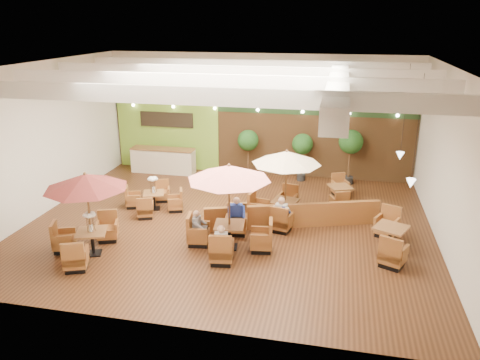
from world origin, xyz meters
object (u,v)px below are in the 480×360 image
(table_2, at_px, (284,170))
(table_4, at_px, (390,239))
(topiary_1, at_px, (302,146))
(topiary_2, at_px, (351,144))
(booth_divider, at_px, (293,216))
(topiary_0, at_px, (248,142))
(diner_2, at_px, (198,224))
(diner_0, at_px, (221,240))
(diner_4, at_px, (282,211))
(table_1, at_px, (229,192))
(diner_1, at_px, (236,213))
(diner_3, at_px, (282,211))
(service_counter, at_px, (163,160))
(table_5, at_px, (340,195))
(table_0, at_px, (85,196))
(table_3, at_px, (154,199))

(table_2, distance_m, table_4, 4.21)
(topiary_1, distance_m, topiary_2, 2.08)
(booth_divider, height_order, topiary_0, topiary_0)
(table_2, xyz_separation_m, topiary_2, (2.32, 4.55, -0.09))
(booth_divider, distance_m, diner_2, 3.47)
(diner_0, relative_size, diner_4, 0.97)
(table_1, distance_m, table_2, 2.88)
(topiary_0, bearing_deg, diner_4, -67.72)
(diner_1, bearing_deg, diner_3, -174.23)
(service_counter, height_order, diner_4, diner_4)
(diner_0, bearing_deg, diner_4, 50.72)
(table_2, height_order, diner_3, table_2)
(table_1, relative_size, table_5, 1.09)
(topiary_0, relative_size, diner_3, 2.96)
(topiary_0, xyz_separation_m, topiary_2, (4.52, 0.00, 0.17))
(table_2, bearing_deg, table_5, 58.58)
(service_counter, height_order, table_1, table_1)
(diner_0, height_order, diner_1, diner_1)
(topiary_2, bearing_deg, table_0, -132.91)
(topiary_2, bearing_deg, topiary_0, 180.00)
(topiary_2, relative_size, diner_0, 3.07)
(service_counter, distance_m, table_0, 8.33)
(booth_divider, relative_size, diner_3, 8.33)
(topiary_2, distance_m, diner_0, 8.97)
(table_0, distance_m, diner_1, 4.84)
(diner_2, distance_m, diner_3, 2.93)
(table_0, relative_size, topiary_0, 1.26)
(diner_0, bearing_deg, table_2, 58.73)
(booth_divider, relative_size, diner_0, 7.85)
(diner_3, bearing_deg, table_0, -134.49)
(diner_1, bearing_deg, topiary_1, -119.40)
(table_2, relative_size, topiary_2, 1.10)
(topiary_0, relative_size, topiary_2, 0.91)
(topiary_1, relative_size, diner_4, 2.66)
(diner_2, relative_size, diner_4, 0.89)
(booth_divider, bearing_deg, table_0, -169.95)
(booth_divider, height_order, topiary_1, topiary_1)
(diner_3, bearing_deg, diner_0, -101.24)
(topiary_2, xyz_separation_m, diner_0, (-3.71, -8.10, -1.05))
(topiary_0, bearing_deg, table_3, -121.02)
(topiary_1, xyz_separation_m, diner_4, (-0.19, -5.52, -0.84))
(table_5, bearing_deg, table_0, -164.78)
(topiary_1, bearing_deg, diner_0, -101.44)
(table_5, bearing_deg, table_4, -90.40)
(service_counter, bearing_deg, diner_2, -60.93)
(table_4, xyz_separation_m, topiary_1, (-3.31, 6.21, 1.21))
(table_0, distance_m, table_4, 9.42)
(table_3, distance_m, table_4, 8.66)
(topiary_2, bearing_deg, table_4, -78.67)
(topiary_2, bearing_deg, diner_2, -123.78)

